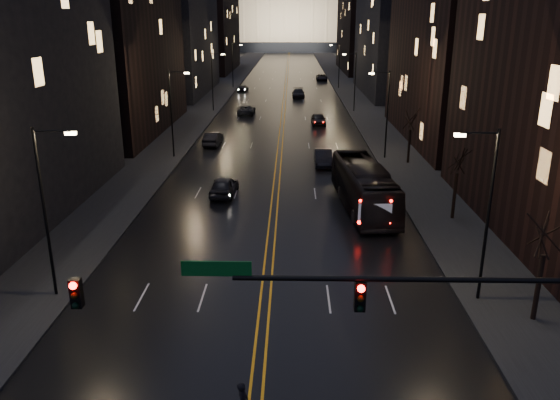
# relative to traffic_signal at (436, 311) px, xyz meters

# --- Properties ---
(road) EXTENTS (20.00, 320.00, 0.02)m
(road) POSITION_rel_traffic_signal_xyz_m (-5.91, 130.00, -5.09)
(road) COLOR black
(road) RESTS_ON ground
(sidewalk_left) EXTENTS (8.00, 320.00, 0.16)m
(sidewalk_left) POSITION_rel_traffic_signal_xyz_m (-19.91, 130.00, -5.02)
(sidewalk_left) COLOR black
(sidewalk_left) RESTS_ON ground
(sidewalk_right) EXTENTS (8.00, 320.00, 0.16)m
(sidewalk_right) POSITION_rel_traffic_signal_xyz_m (8.09, 130.00, -5.02)
(sidewalk_right) COLOR black
(sidewalk_right) RESTS_ON ground
(center_line) EXTENTS (0.62, 320.00, 0.01)m
(center_line) POSITION_rel_traffic_signal_xyz_m (-5.91, 130.00, -5.08)
(center_line) COLOR orange
(center_line) RESTS_ON road
(building_left_mid) EXTENTS (12.00, 30.00, 28.00)m
(building_left_mid) POSITION_rel_traffic_signal_xyz_m (-26.91, 54.00, 8.90)
(building_left_mid) COLOR black
(building_left_mid) RESTS_ON ground
(building_left_far) EXTENTS (12.00, 34.00, 20.00)m
(building_left_far) POSITION_rel_traffic_signal_xyz_m (-26.91, 92.00, 4.90)
(building_left_far) COLOR black
(building_left_far) RESTS_ON ground
(building_left_dist) EXTENTS (12.00, 40.00, 24.00)m
(building_left_dist) POSITION_rel_traffic_signal_xyz_m (-26.91, 140.00, 6.90)
(building_left_dist) COLOR black
(building_left_dist) RESTS_ON ground
(building_right_mid) EXTENTS (12.00, 34.00, 26.00)m
(building_right_mid) POSITION_rel_traffic_signal_xyz_m (15.09, 92.00, 7.90)
(building_right_mid) COLOR black
(building_right_mid) RESTS_ON ground
(building_right_dist) EXTENTS (12.00, 40.00, 22.00)m
(building_right_dist) POSITION_rel_traffic_signal_xyz_m (15.09, 140.00, 5.90)
(building_right_dist) COLOR black
(building_right_dist) RESTS_ON ground
(capitol) EXTENTS (90.00, 50.00, 58.50)m
(capitol) POSITION_rel_traffic_signal_xyz_m (-5.91, 250.00, 12.05)
(capitol) COLOR black
(capitol) RESTS_ON ground
(traffic_signal) EXTENTS (17.29, 0.45, 7.00)m
(traffic_signal) POSITION_rel_traffic_signal_xyz_m (0.00, 0.00, 0.00)
(traffic_signal) COLOR black
(traffic_signal) RESTS_ON ground
(streetlamp_right_near) EXTENTS (2.13, 0.25, 9.00)m
(streetlamp_right_near) POSITION_rel_traffic_signal_xyz_m (4.91, 10.00, -0.02)
(streetlamp_right_near) COLOR black
(streetlamp_right_near) RESTS_ON ground
(streetlamp_left_near) EXTENTS (2.13, 0.25, 9.00)m
(streetlamp_left_near) POSITION_rel_traffic_signal_xyz_m (-16.72, 10.00, -0.02)
(streetlamp_left_near) COLOR black
(streetlamp_left_near) RESTS_ON ground
(streetlamp_right_mid) EXTENTS (2.13, 0.25, 9.00)m
(streetlamp_right_mid) POSITION_rel_traffic_signal_xyz_m (4.91, 40.00, -0.02)
(streetlamp_right_mid) COLOR black
(streetlamp_right_mid) RESTS_ON ground
(streetlamp_left_mid) EXTENTS (2.13, 0.25, 9.00)m
(streetlamp_left_mid) POSITION_rel_traffic_signal_xyz_m (-16.72, 40.00, -0.02)
(streetlamp_left_mid) COLOR black
(streetlamp_left_mid) RESTS_ON ground
(streetlamp_right_far) EXTENTS (2.13, 0.25, 9.00)m
(streetlamp_right_far) POSITION_rel_traffic_signal_xyz_m (4.91, 70.00, -0.02)
(streetlamp_right_far) COLOR black
(streetlamp_right_far) RESTS_ON ground
(streetlamp_left_far) EXTENTS (2.13, 0.25, 9.00)m
(streetlamp_left_far) POSITION_rel_traffic_signal_xyz_m (-16.72, 70.00, -0.02)
(streetlamp_left_far) COLOR black
(streetlamp_left_far) RESTS_ON ground
(streetlamp_right_dist) EXTENTS (2.13, 0.25, 9.00)m
(streetlamp_right_dist) POSITION_rel_traffic_signal_xyz_m (4.91, 100.00, -0.02)
(streetlamp_right_dist) COLOR black
(streetlamp_right_dist) RESTS_ON ground
(streetlamp_left_dist) EXTENTS (2.13, 0.25, 9.00)m
(streetlamp_left_dist) POSITION_rel_traffic_signal_xyz_m (-16.72, 100.00, -0.02)
(streetlamp_left_dist) COLOR black
(streetlamp_left_dist) RESTS_ON ground
(tree_right_near) EXTENTS (2.40, 2.40, 6.65)m
(tree_right_near) POSITION_rel_traffic_signal_xyz_m (7.09, 8.00, -0.58)
(tree_right_near) COLOR black
(tree_right_near) RESTS_ON ground
(tree_right_mid) EXTENTS (2.40, 2.40, 6.65)m
(tree_right_mid) POSITION_rel_traffic_signal_xyz_m (7.09, 22.00, -0.58)
(tree_right_mid) COLOR black
(tree_right_mid) RESTS_ON ground
(tree_right_far) EXTENTS (2.40, 2.40, 6.65)m
(tree_right_far) POSITION_rel_traffic_signal_xyz_m (7.09, 38.00, -0.58)
(tree_right_far) COLOR black
(tree_right_far) RESTS_ON ground
(bus) EXTENTS (4.02, 12.70, 3.48)m
(bus) POSITION_rel_traffic_signal_xyz_m (0.92, 24.43, -3.36)
(bus) COLOR black
(bus) RESTS_ON ground
(oncoming_car_a) EXTENTS (2.26, 4.82, 1.60)m
(oncoming_car_a) POSITION_rel_traffic_signal_xyz_m (-10.12, 27.43, -4.30)
(oncoming_car_a) COLOR black
(oncoming_car_a) RESTS_ON ground
(oncoming_car_b) EXTENTS (1.79, 4.74, 1.54)m
(oncoming_car_b) POSITION_rel_traffic_signal_xyz_m (-13.66, 46.11, -4.33)
(oncoming_car_b) COLOR black
(oncoming_car_b) RESTS_ON ground
(oncoming_car_c) EXTENTS (2.58, 5.26, 1.44)m
(oncoming_car_c) POSITION_rel_traffic_signal_xyz_m (-11.48, 67.23, -4.38)
(oncoming_car_c) COLOR black
(oncoming_car_c) RESTS_ON ground
(oncoming_car_d) EXTENTS (2.20, 4.69, 1.32)m
(oncoming_car_d) POSITION_rel_traffic_signal_xyz_m (-14.41, 94.19, -4.44)
(oncoming_car_d) COLOR black
(oncoming_car_d) RESTS_ON ground
(receding_car_a) EXTENTS (1.67, 4.75, 1.56)m
(receding_car_a) POSITION_rel_traffic_signal_xyz_m (-1.45, 37.32, -4.32)
(receding_car_a) COLOR black
(receding_car_a) RESTS_ON ground
(receding_car_b) EXTENTS (2.02, 4.69, 1.58)m
(receding_car_b) POSITION_rel_traffic_signal_xyz_m (-0.93, 58.91, -4.31)
(receding_car_b) COLOR black
(receding_car_b) RESTS_ON ground
(receding_car_c) EXTENTS (2.30, 5.54, 1.60)m
(receding_car_c) POSITION_rel_traffic_signal_xyz_m (-3.41, 85.81, -4.30)
(receding_car_c) COLOR black
(receding_car_c) RESTS_ON ground
(receding_car_d) EXTENTS (2.51, 5.40, 1.50)m
(receding_car_d) POSITION_rel_traffic_signal_xyz_m (2.36, 115.03, -4.35)
(receding_car_d) COLOR black
(receding_car_d) RESTS_ON ground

